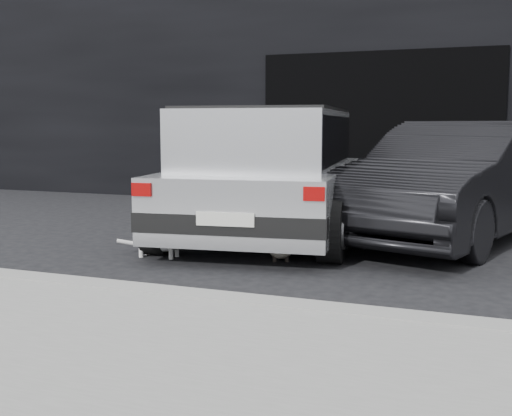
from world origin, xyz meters
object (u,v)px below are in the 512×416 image
(cat_siamese, at_px, (281,248))
(second_car, at_px, (457,181))
(cat_white, at_px, (162,239))
(silver_hatchback, at_px, (271,167))

(cat_siamese, bearing_deg, second_car, -149.46)
(second_car, xyz_separation_m, cat_white, (-2.80, -2.22, -0.52))
(second_car, height_order, cat_siamese, second_car)
(cat_white, bearing_deg, second_car, 124.88)
(second_car, relative_size, cat_white, 5.00)
(second_car, xyz_separation_m, cat_siamese, (-1.60, -1.89, -0.60))
(second_car, bearing_deg, silver_hatchback, -148.94)
(silver_hatchback, bearing_deg, second_car, 7.17)
(second_car, relative_size, cat_siamese, 6.12)
(second_car, distance_m, cat_white, 3.61)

